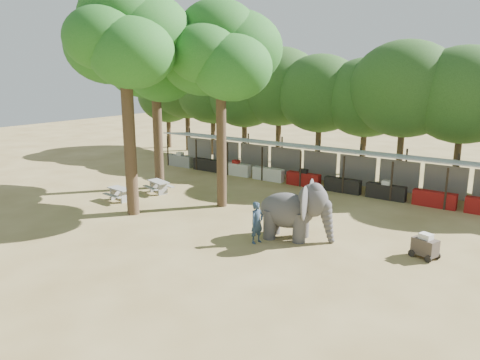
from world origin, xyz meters
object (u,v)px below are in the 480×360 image
Objects in this scene: yard_tree_center at (125,38)px; picnic_table_near at (120,192)px; yard_tree_back at (221,53)px; cart_front at (425,246)px; yard_tree_left at (155,61)px; picnic_table_far at (158,185)px; handler at (257,223)px; elephant at (296,210)px.

yard_tree_center is 7.12× the size of picnic_table_near.
cart_front is at bearing -6.31° from yard_tree_back.
yard_tree_left is at bearing 103.19° from picnic_table_near.
yard_tree_back is 9.03× the size of cart_front.
yard_tree_left reaches higher than picnic_table_far.
yard_tree_center is 5.04m from yard_tree_back.
handler is 7.17m from cart_front.
picnic_table_far is at bearing 116.63° from yard_tree_center.
picnic_table_far is (-11.03, 2.14, -0.85)m from elephant.
elephant is at bearing 9.70° from yard_tree_center.
elephant reaches higher than picnic_table_near.
cart_front is at bearing 10.46° from yard_tree_center.
yard_tree_back reaches higher than picnic_table_near.
yard_tree_left is at bearing 148.47° from elephant.
picnic_table_near is at bearing -87.54° from picnic_table_far.
picnic_table_near is 17.21m from cart_front.
cart_front is (11.68, -1.29, -8.02)m from yard_tree_back.
handler is 1.13× the size of picnic_table_near.
picnic_table_near is (0.55, -3.89, -7.69)m from yard_tree_left.
yard_tree_left is 7.88m from picnic_table_far.
yard_tree_center is at bearing 173.93° from elephant.
yard_tree_back reaches higher than elephant.
yard_tree_center is 1.06× the size of yard_tree_back.
yard_tree_back is at bearing -9.46° from yard_tree_left.
yard_tree_left is at bearing -168.41° from cart_front.
elephant is at bearing -15.76° from yard_tree_left.
picnic_table_far is (-4.86, -0.30, -8.03)m from yard_tree_back.
yard_tree_back is 14.23m from cart_front.
yard_tree_back is 6.71× the size of picnic_table_near.
yard_tree_back is 9.39m from picnic_table_far.
yard_tree_back is (6.00, -1.00, 0.34)m from yard_tree_left.
elephant is at bearing -25.52° from handler.
cart_front is (17.68, -2.29, -7.68)m from yard_tree_left.
yard_tree_back reaches higher than handler.
yard_tree_back is 9.77m from elephant.
yard_tree_center is 9.10m from picnic_table_near.
elephant reaches higher than cart_front.
cart_front is at bearing -56.24° from handler.
elephant is 1.94× the size of picnic_table_far.
yard_tree_back reaches higher than cart_front.
elephant is 11.66m from picnic_table_near.
picnic_table_near is at bearing -155.70° from cart_front.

